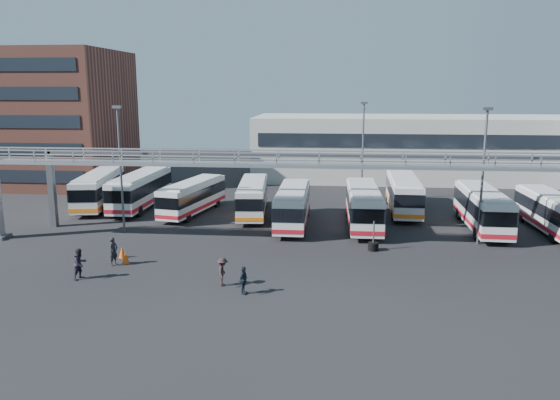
# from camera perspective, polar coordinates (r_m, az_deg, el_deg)

# --- Properties ---
(ground) EXTENTS (140.00, 140.00, 0.00)m
(ground) POSITION_cam_1_polar(r_m,az_deg,el_deg) (35.90, 3.76, -7.18)
(ground) COLOR black
(ground) RESTS_ON ground
(gantry) EXTENTS (51.40, 5.15, 7.10)m
(gantry) POSITION_cam_1_polar(r_m,az_deg,el_deg) (40.32, 4.13, 2.96)
(gantry) COLOR #919499
(gantry) RESTS_ON ground
(apartment_building) EXTENTS (18.00, 15.00, 16.00)m
(apartment_building) POSITION_cam_1_polar(r_m,az_deg,el_deg) (72.99, -23.32, 7.89)
(apartment_building) COLOR brown
(apartment_building) RESTS_ON ground
(warehouse) EXTENTS (42.00, 14.00, 8.00)m
(warehouse) POSITION_cam_1_polar(r_m,az_deg,el_deg) (73.22, 14.25, 5.34)
(warehouse) COLOR #9E9E99
(warehouse) RESTS_ON ground
(light_pole_left) EXTENTS (0.70, 0.35, 10.21)m
(light_pole_left) POSITION_cam_1_polar(r_m,az_deg,el_deg) (45.64, -16.35, 3.81)
(light_pole_left) COLOR #4C4F54
(light_pole_left) RESTS_ON ground
(light_pole_mid) EXTENTS (0.70, 0.35, 10.21)m
(light_pole_mid) POSITION_cam_1_polar(r_m,az_deg,el_deg) (42.84, 20.46, 3.07)
(light_pole_mid) COLOR #4C4F54
(light_pole_mid) RESTS_ON ground
(light_pole_back) EXTENTS (0.70, 0.35, 10.21)m
(light_pole_back) POSITION_cam_1_polar(r_m,az_deg,el_deg) (56.37, 8.65, 5.55)
(light_pole_back) COLOR #4C4F54
(light_pole_back) RESTS_ON ground
(bus_0) EXTENTS (4.27, 11.42, 3.39)m
(bus_0) POSITION_cam_1_polar(r_m,az_deg,el_deg) (56.60, -18.40, 1.17)
(bus_0) COLOR silver
(bus_0) RESTS_ON ground
(bus_1) EXTENTS (2.84, 11.38, 3.44)m
(bus_1) POSITION_cam_1_polar(r_m,az_deg,el_deg) (54.90, -14.36, 1.13)
(bus_1) COLOR silver
(bus_1) RESTS_ON ground
(bus_2) EXTENTS (4.30, 10.38, 3.07)m
(bus_2) POSITION_cam_1_polar(r_m,az_deg,el_deg) (51.51, -9.11, 0.44)
(bus_2) COLOR silver
(bus_2) RESTS_ON ground
(bus_3) EXTENTS (3.29, 10.54, 3.15)m
(bus_3) POSITION_cam_1_polar(r_m,az_deg,el_deg) (50.46, -2.86, 0.39)
(bus_3) COLOR silver
(bus_3) RESTS_ON ground
(bus_4) EXTENTS (2.52, 10.74, 3.26)m
(bus_4) POSITION_cam_1_polar(r_m,az_deg,el_deg) (46.47, 1.34, -0.50)
(bus_4) COLOR silver
(bus_4) RESTS_ON ground
(bus_5) EXTENTS (2.70, 11.21, 3.40)m
(bus_5) POSITION_cam_1_polar(r_m,az_deg,el_deg) (46.64, 8.72, -0.49)
(bus_5) COLOR silver
(bus_5) RESTS_ON ground
(bus_6) EXTENTS (2.97, 11.32, 3.41)m
(bus_6) POSITION_cam_1_polar(r_m,az_deg,el_deg) (52.76, 12.78, 0.77)
(bus_6) COLOR silver
(bus_6) RESTS_ON ground
(bus_7) EXTENTS (2.88, 11.15, 3.37)m
(bus_7) POSITION_cam_1_polar(r_m,az_deg,el_deg) (48.15, 20.38, -0.73)
(bus_7) COLOR silver
(bus_7) RESTS_ON ground
(bus_8) EXTENTS (2.60, 10.44, 3.16)m
(bus_8) POSITION_cam_1_polar(r_m,az_deg,el_deg) (49.51, 26.47, -1.05)
(bus_8) COLOR silver
(bus_8) RESTS_ON ground
(pedestrian_a) EXTENTS (0.65, 0.81, 1.93)m
(pedestrian_a) POSITION_cam_1_polar(r_m,az_deg,el_deg) (37.88, -17.00, -5.14)
(pedestrian_a) COLOR black
(pedestrian_a) RESTS_ON ground
(pedestrian_b) EXTENTS (1.04, 1.15, 1.95)m
(pedestrian_b) POSITION_cam_1_polar(r_m,az_deg,el_deg) (35.89, -20.17, -6.27)
(pedestrian_b) COLOR #261F2C
(pedestrian_b) RESTS_ON ground
(pedestrian_c) EXTENTS (0.73, 1.16, 1.73)m
(pedestrian_c) POSITION_cam_1_polar(r_m,az_deg,el_deg) (32.79, -6.01, -7.48)
(pedestrian_c) COLOR black
(pedestrian_c) RESTS_ON ground
(pedestrian_d) EXTENTS (0.62, 1.03, 1.63)m
(pedestrian_d) POSITION_cam_1_polar(r_m,az_deg,el_deg) (31.44, -3.84, -8.38)
(pedestrian_d) COLOR black
(pedestrian_d) RESTS_ON ground
(cone_left) EXTENTS (0.58, 0.58, 0.77)m
(cone_left) POSITION_cam_1_polar(r_m,az_deg,el_deg) (39.55, -16.17, -5.26)
(cone_left) COLOR #E04F0C
(cone_left) RESTS_ON ground
(cone_right) EXTENTS (0.53, 0.53, 0.80)m
(cone_right) POSITION_cam_1_polar(r_m,az_deg,el_deg) (38.22, -15.84, -5.81)
(cone_right) COLOR #E04F0C
(cone_right) RESTS_ON ground
(tire_stack) EXTENTS (0.77, 0.77, 2.19)m
(tire_stack) POSITION_cam_1_polar(r_m,az_deg,el_deg) (40.19, 9.72, -4.71)
(tire_stack) COLOR black
(tire_stack) RESTS_ON ground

